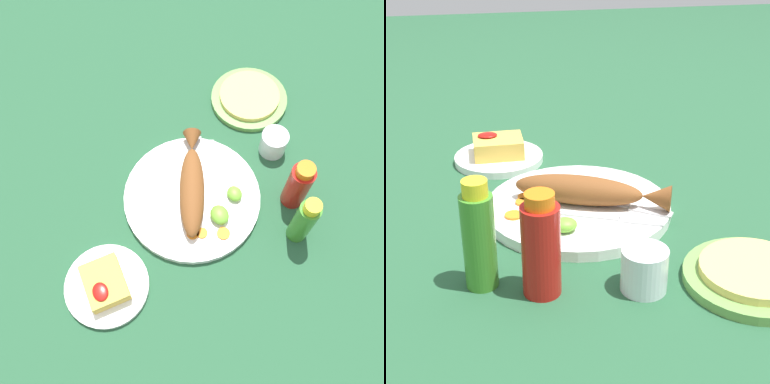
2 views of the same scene
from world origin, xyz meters
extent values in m
plane|color=#235133|center=(0.00, 0.00, 0.00)|extent=(4.00, 4.00, 0.00)
cylinder|color=white|center=(0.00, 0.00, 0.01)|extent=(0.31, 0.31, 0.02)
ellipsoid|color=brown|center=(0.00, 0.00, 0.04)|extent=(0.22, 0.14, 0.05)
cone|color=brown|center=(-0.12, 0.05, 0.04)|extent=(0.06, 0.06, 0.04)
cube|color=silver|center=(-0.03, 0.00, 0.02)|extent=(0.10, 0.07, 0.00)
cube|color=silver|center=(-0.11, 0.06, 0.02)|extent=(0.07, 0.05, 0.00)
cube|color=silver|center=(0.00, 0.05, 0.02)|extent=(0.11, 0.05, 0.00)
cube|color=silver|center=(-0.08, 0.08, 0.02)|extent=(0.07, 0.04, 0.00)
cylinder|color=orange|center=(0.08, -0.03, 0.02)|extent=(0.03, 0.03, 0.00)
cylinder|color=orange|center=(0.09, -0.02, 0.02)|extent=(0.02, 0.02, 0.00)
cylinder|color=orange|center=(0.11, 0.03, 0.02)|extent=(0.03, 0.03, 0.00)
ellipsoid|color=#6BB233|center=(0.07, 0.03, 0.03)|extent=(0.05, 0.04, 0.03)
ellipsoid|color=#6BB233|center=(0.04, 0.09, 0.03)|extent=(0.04, 0.03, 0.02)
cylinder|color=#B21914|center=(0.09, 0.21, 0.06)|extent=(0.05, 0.05, 0.13)
cylinder|color=orange|center=(0.09, 0.21, 0.14)|extent=(0.04, 0.04, 0.02)
cylinder|color=#3D8428|center=(0.17, 0.18, 0.07)|extent=(0.04, 0.04, 0.13)
cylinder|color=yellow|center=(0.17, 0.18, 0.15)|extent=(0.03, 0.03, 0.02)
cylinder|color=silver|center=(-0.04, 0.23, 0.03)|extent=(0.06, 0.06, 0.06)
cylinder|color=white|center=(-0.04, 0.23, 0.01)|extent=(0.05, 0.05, 0.03)
cylinder|color=white|center=(0.11, -0.24, 0.01)|extent=(0.17, 0.17, 0.01)
cube|color=gold|center=(0.11, -0.24, 0.03)|extent=(0.10, 0.08, 0.04)
ellipsoid|color=#AD140F|center=(0.13, -0.25, 0.05)|extent=(0.04, 0.03, 0.01)
cylinder|color=#6B9E4C|center=(-0.20, 0.24, 0.01)|extent=(0.19, 0.19, 0.01)
cylinder|color=#E0C666|center=(-0.20, 0.24, 0.02)|extent=(0.15, 0.15, 0.01)
camera|label=1|loc=(0.37, -0.16, 0.89)|focal=40.00mm
camera|label=2|loc=(0.17, 0.85, 0.47)|focal=55.00mm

